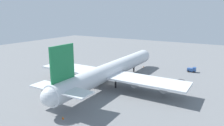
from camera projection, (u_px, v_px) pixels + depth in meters
ground_plane at (112, 84)px, 81.72m from camera, size 272.00×272.00×0.00m
cargo_airplane at (111, 70)px, 80.09m from camera, size 68.00×58.71×18.64m
catering_truck at (192, 70)px, 97.97m from camera, size 2.61×3.85×2.39m
pushback_tractor at (179, 83)px, 79.01m from camera, size 5.49×3.76×2.13m
maintenance_van at (49, 91)px, 71.21m from camera, size 3.98×4.82×2.38m
safety_cone_nose at (143, 67)px, 106.96m from camera, size 0.43×0.43×0.61m
safety_cone_tail at (63, 118)px, 54.37m from camera, size 0.55×0.55×0.79m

